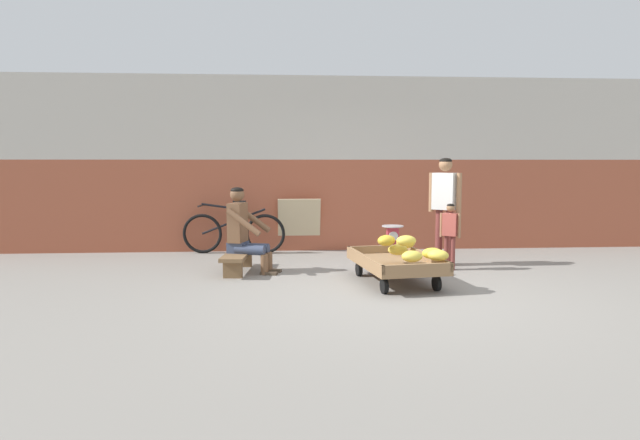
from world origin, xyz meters
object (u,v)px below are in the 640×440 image
object	(u,v)px
customer_adult	(445,199)
shopping_bag	(402,264)
weighing_scale	(393,236)
sign_board	(299,225)
customer_child	(450,229)
banana_cart	(396,264)
bicycle_near_left	(233,232)
plastic_crate	(392,257)
low_bench	(238,257)
vendor_seated	(244,230)

from	to	relation	value
customer_adult	shopping_bag	bearing A→B (deg)	-144.81
weighing_scale	shopping_bag	bearing A→B (deg)	-81.30
sign_board	customer_child	size ratio (longest dim) A/B	0.96
sign_board	customer_child	xyz separation A→B (m)	(2.00, -1.79, 0.13)
banana_cart	weighing_scale	world-z (taller)	weighing_scale
banana_cart	customer_adult	xyz separation A→B (m)	(0.94, 1.14, 0.71)
bicycle_near_left	sign_board	bearing A→B (deg)	9.67
weighing_scale	banana_cart	bearing A→B (deg)	-99.30
banana_cart	plastic_crate	world-z (taller)	banana_cart
low_bench	vendor_seated	size ratio (longest dim) A/B	0.99
sign_board	shopping_bag	distance (m)	2.36
sign_board	banana_cart	bearing A→B (deg)	-67.09
customer_adult	banana_cart	bearing A→B (deg)	-129.42
banana_cart	low_bench	distance (m)	2.13
sign_board	customer_child	bearing A→B (deg)	-41.95
low_bench	shopping_bag	xyz separation A→B (m)	(2.18, -0.20, -0.08)
customer_child	customer_adult	bearing A→B (deg)	85.84
plastic_crate	customer_adult	distance (m)	1.12
banana_cart	low_bench	bearing A→B (deg)	157.09
vendor_seated	shopping_bag	size ratio (longest dim) A/B	4.75
banana_cart	customer_child	bearing A→B (deg)	40.45
banana_cart	bicycle_near_left	xyz separation A→B (m)	(-2.15, 2.39, 0.11)
sign_board	low_bench	bearing A→B (deg)	-116.83
banana_cart	customer_child	distance (m)	1.24
sign_board	shopping_bag	world-z (taller)	sign_board
low_bench	sign_board	size ratio (longest dim) A/B	1.28
bicycle_near_left	sign_board	world-z (taller)	sign_board
customer_adult	low_bench	bearing A→B (deg)	-173.93
banana_cart	vendor_seated	distance (m)	2.07
low_bench	shopping_bag	size ratio (longest dim) A/B	4.69
banana_cart	customer_child	size ratio (longest dim) A/B	1.70
vendor_seated	bicycle_near_left	world-z (taller)	vendor_seated
weighing_scale	customer_child	world-z (taller)	customer_child
weighing_scale	bicycle_near_left	world-z (taller)	bicycle_near_left
bicycle_near_left	vendor_seated	bearing A→B (deg)	-80.34
vendor_seated	bicycle_near_left	xyz separation A→B (m)	(-0.27, 1.58, -0.21)
customer_child	shopping_bag	bearing A→B (deg)	-168.26
low_bench	plastic_crate	distance (m)	2.13
banana_cart	customer_adult	size ratio (longest dim) A/B	1.01
low_bench	plastic_crate	world-z (taller)	plastic_crate
low_bench	weighing_scale	size ratio (longest dim) A/B	3.75
low_bench	customer_adult	size ratio (longest dim) A/B	0.74
banana_cart	bicycle_near_left	world-z (taller)	bicycle_near_left
customer_child	plastic_crate	bearing A→B (deg)	164.07
banana_cart	customer_adult	bearing A→B (deg)	50.58
vendor_seated	shopping_bag	distance (m)	2.15
low_bench	customer_adult	world-z (taller)	customer_adult
weighing_scale	customer_adult	bearing A→B (deg)	11.03
low_bench	bicycle_near_left	world-z (taller)	bicycle_near_left
plastic_crate	customer_adult	world-z (taller)	customer_adult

